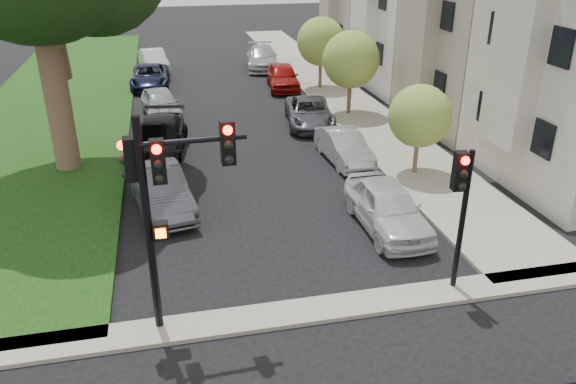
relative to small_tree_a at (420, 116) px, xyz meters
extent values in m
plane|color=black|center=(-6.20, -9.77, -2.40)|extent=(140.00, 140.00, 0.00)
cube|color=#0F340A|center=(-15.20, 14.23, -2.34)|extent=(8.00, 44.00, 0.12)
cube|color=gray|center=(0.55, 14.23, -2.34)|extent=(3.50, 44.00, 0.12)
cube|color=gray|center=(-6.20, -7.77, -2.34)|extent=(60.00, 1.00, 0.12)
cube|color=#AEAB87|center=(2.45, -1.77, 2.10)|extent=(0.70, 2.20, 5.50)
cube|color=black|center=(2.75, -1.77, 3.10)|extent=(0.08, 3.60, 6.00)
cube|color=gray|center=(6.30, 5.73, 2.60)|extent=(7.00, 7.40, 10.00)
cube|color=gray|center=(2.45, 5.73, 2.10)|extent=(0.70, 2.20, 5.50)
cube|color=black|center=(2.75, 5.73, 3.10)|extent=(0.08, 3.60, 6.00)
cube|color=silver|center=(6.30, 13.23, 2.60)|extent=(7.00, 7.40, 10.00)
cube|color=silver|center=(2.45, 13.23, 2.10)|extent=(0.70, 2.20, 5.50)
cube|color=#9F9A90|center=(2.45, 20.73, 2.10)|extent=(0.70, 2.20, 5.50)
cylinder|color=brown|center=(-13.42, 3.57, 1.08)|extent=(0.96, 0.96, 6.97)
cylinder|color=brown|center=(0.00, 0.00, -1.54)|extent=(0.17, 0.17, 1.72)
sphere|color=olive|center=(0.00, 0.00, 0.01)|extent=(2.41, 2.41, 2.41)
cylinder|color=brown|center=(0.00, 8.31, -1.37)|extent=(0.21, 0.21, 2.07)
sphere|color=olive|center=(0.00, 8.31, 0.49)|extent=(2.90, 2.90, 2.90)
cylinder|color=brown|center=(0.00, 13.91, -1.38)|extent=(0.20, 0.20, 2.05)
sphere|color=olive|center=(0.00, 13.91, 0.47)|extent=(2.87, 2.87, 2.87)
cylinder|color=black|center=(-10.00, -7.57, 0.27)|extent=(0.19, 0.19, 5.34)
cylinder|color=black|center=(-8.87, -7.57, 2.32)|extent=(2.26, 0.19, 0.12)
cube|color=black|center=(-9.64, -7.57, 1.91)|extent=(0.32, 0.28, 0.98)
cube|color=black|center=(-8.15, -7.57, 2.22)|extent=(0.32, 0.28, 0.98)
cube|color=black|center=(-10.21, -7.31, 1.91)|extent=(0.28, 0.32, 0.98)
sphere|color=#FF0C05|center=(-9.64, -7.72, 2.24)|extent=(0.21, 0.21, 0.21)
sphere|color=black|center=(-9.64, -7.72, 1.58)|extent=(0.21, 0.21, 0.21)
cube|color=black|center=(-9.74, -7.57, 0.27)|extent=(0.37, 0.27, 0.39)
cube|color=#FF5905|center=(-9.74, -7.71, 0.27)|extent=(0.23, 0.03, 0.23)
cylinder|color=black|center=(-2.29, -7.57, -0.42)|extent=(0.16, 0.16, 3.97)
cube|color=black|center=(-2.55, -7.57, 1.04)|extent=(0.34, 0.30, 0.99)
sphere|color=#FF0C05|center=(-2.55, -7.73, 1.38)|extent=(0.21, 0.21, 0.21)
imported|color=silver|center=(-2.76, -3.94, -1.65)|extent=(1.81, 4.44, 1.51)
imported|color=#999BA0|center=(-2.30, 1.96, -1.75)|extent=(1.60, 4.03, 1.30)
imported|color=#3F4247|center=(-2.46, 7.07, -1.75)|extent=(2.82, 4.98, 1.31)
imported|color=maroon|center=(-2.22, 14.43, -1.64)|extent=(2.26, 4.62, 1.52)
imported|color=#999BA0|center=(-2.44, 20.38, -1.64)|extent=(2.79, 5.46, 1.52)
imported|color=#3F4247|center=(-9.82, -0.99, -1.66)|extent=(2.40, 4.73, 1.49)
imported|color=black|center=(-9.82, 4.34, -1.63)|extent=(2.91, 5.58, 1.55)
imported|color=#999BA0|center=(-9.63, 10.08, -1.68)|extent=(2.28, 4.46, 1.45)
imported|color=black|center=(-10.17, 16.68, -1.73)|extent=(2.43, 4.91, 1.34)
imported|color=silver|center=(-9.91, 21.41, -1.69)|extent=(2.19, 4.50, 1.42)
camera|label=1|loc=(-9.37, -18.93, 6.28)|focal=35.00mm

